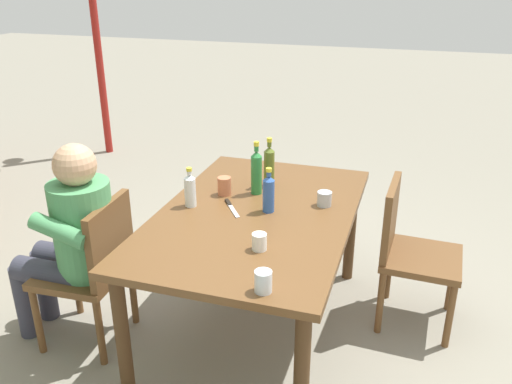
{
  "coord_description": "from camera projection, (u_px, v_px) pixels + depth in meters",
  "views": [
    {
      "loc": [
        -2.49,
        -0.79,
        2.0
      ],
      "look_at": [
        0.0,
        0.0,
        0.88
      ],
      "focal_mm": 37.4,
      "sensor_mm": 36.0,
      "label": 1
    }
  ],
  "objects": [
    {
      "name": "cup_terracotta",
      "position": [
        224.0,
        186.0,
        3.09
      ],
      "size": [
        0.08,
        0.08,
        0.11
      ],
      "primitive_type": "cylinder",
      "color": "#BC6B47",
      "rests_on": "dining_table"
    },
    {
      "name": "bottle_clear",
      "position": [
        190.0,
        190.0,
        2.93
      ],
      "size": [
        0.06,
        0.06,
        0.23
      ],
      "color": "white",
      "rests_on": "dining_table"
    },
    {
      "name": "cup_steel",
      "position": [
        324.0,
        199.0,
        2.95
      ],
      "size": [
        0.08,
        0.08,
        0.08
      ],
      "primitive_type": "cylinder",
      "color": "#B2B7BC",
      "rests_on": "dining_table"
    },
    {
      "name": "bottle_green",
      "position": [
        256.0,
        171.0,
        3.08
      ],
      "size": [
        0.06,
        0.06,
        0.32
      ],
      "color": "#287A38",
      "rests_on": "dining_table"
    },
    {
      "name": "bottle_olive",
      "position": [
        269.0,
        166.0,
        3.18
      ],
      "size": [
        0.06,
        0.06,
        0.3
      ],
      "color": "#566623",
      "rests_on": "dining_table"
    },
    {
      "name": "cup_glass",
      "position": [
        263.0,
        281.0,
        2.17
      ],
      "size": [
        0.07,
        0.07,
        0.09
      ],
      "primitive_type": "cylinder",
      "color": "silver",
      "rests_on": "dining_table"
    },
    {
      "name": "table_knife",
      "position": [
        231.0,
        207.0,
        2.94
      ],
      "size": [
        0.21,
        0.16,
        0.01
      ],
      "color": "silver",
      "rests_on": "dining_table"
    },
    {
      "name": "ground_plane",
      "position": [
        256.0,
        327.0,
        3.18
      ],
      "size": [
        24.0,
        24.0,
        0.0
      ],
      "primitive_type": "plane",
      "color": "gray"
    },
    {
      "name": "chair_far_left",
      "position": [
        94.0,
        265.0,
        2.9
      ],
      "size": [
        0.46,
        0.46,
        0.87
      ],
      "color": "brown",
      "rests_on": "ground_plane"
    },
    {
      "name": "chair_near_right",
      "position": [
        409.0,
        247.0,
        3.09
      ],
      "size": [
        0.46,
        0.46,
        0.87
      ],
      "color": "brown",
      "rests_on": "ground_plane"
    },
    {
      "name": "bottle_blue",
      "position": [
        269.0,
        193.0,
        2.86
      ],
      "size": [
        0.06,
        0.06,
        0.25
      ],
      "color": "#2D56A3",
      "rests_on": "dining_table"
    },
    {
      "name": "dining_table",
      "position": [
        256.0,
        227.0,
        2.92
      ],
      "size": [
        1.61,
        1.03,
        0.76
      ],
      "color": "brown",
      "rests_on": "ground_plane"
    },
    {
      "name": "person_in_white_shirt",
      "position": [
        72.0,
        235.0,
        2.86
      ],
      "size": [
        0.47,
        0.61,
        1.18
      ],
      "color": "#4C935B",
      "rests_on": "ground_plane"
    },
    {
      "name": "cup_white",
      "position": [
        259.0,
        242.0,
        2.49
      ],
      "size": [
        0.07,
        0.07,
        0.08
      ],
      "primitive_type": "cylinder",
      "color": "white",
      "rests_on": "dining_table"
    }
  ]
}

